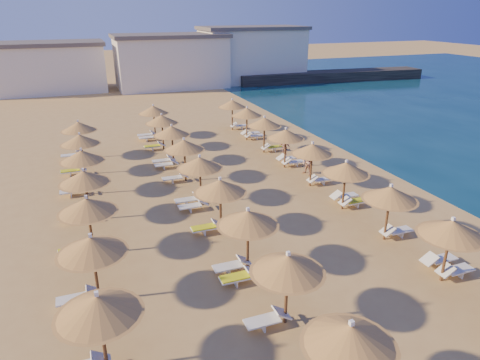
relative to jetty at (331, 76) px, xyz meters
name	(u,v)px	position (x,y,z in m)	size (l,w,h in m)	color
ground	(290,227)	(-28.13, -41.13, -0.75)	(220.00, 220.00, 0.00)	tan
jetty	(331,76)	(0.00, 0.00, 0.00)	(30.00, 4.00, 1.50)	black
hotel_blocks	(168,60)	(-24.67, 4.29, 2.95)	(45.00, 10.80, 8.10)	white
parasol_row_east	(328,159)	(-24.37, -38.41, 1.64)	(2.64, 35.45, 2.92)	brown
parasol_row_west	(209,175)	(-31.55, -38.41, 1.64)	(2.64, 35.45, 2.92)	brown
parasol_row_inland	(84,178)	(-37.70, -36.59, 1.64)	(2.64, 24.52, 2.92)	brown
loungers	(236,204)	(-30.02, -38.20, -0.41)	(16.40, 33.39, 0.66)	white
beachgoer_b	(308,162)	(-23.56, -34.75, 0.13)	(0.85, 0.66, 1.76)	tan
beachgoer_c	(284,148)	(-23.48, -31.03, 0.02)	(0.91, 0.38, 1.54)	tan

